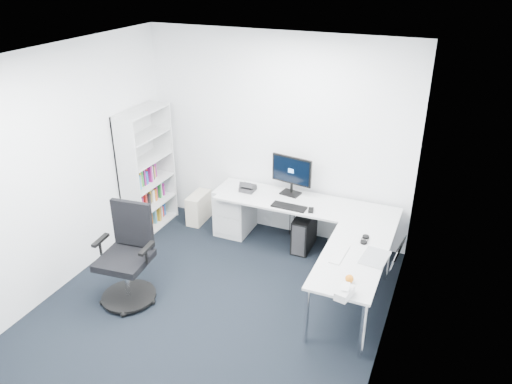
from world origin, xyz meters
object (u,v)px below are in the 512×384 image
at_px(l_desk, 297,238).
at_px(bookshelf, 147,171).
at_px(monitor, 291,175).
at_px(laptop, 376,248).
at_px(task_chair, 124,258).

height_order(l_desk, bookshelf, bookshelf).
height_order(l_desk, monitor, monitor).
distance_m(bookshelf, laptop, 3.29).
height_order(monitor, laptop, monitor).
bearing_deg(monitor, bookshelf, -157.44).
distance_m(bookshelf, task_chair, 1.70).
bearing_deg(monitor, l_desk, -51.85).
relative_size(l_desk, task_chair, 2.06).
xyz_separation_m(bookshelf, monitor, (1.91, 0.44, 0.09)).
relative_size(bookshelf, monitor, 3.06).
height_order(l_desk, laptop, laptop).
relative_size(bookshelf, task_chair, 1.53).
bearing_deg(l_desk, laptop, -30.18).
xyz_separation_m(l_desk, task_chair, (-1.47, -1.47, 0.22)).
distance_m(l_desk, monitor, 0.82).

